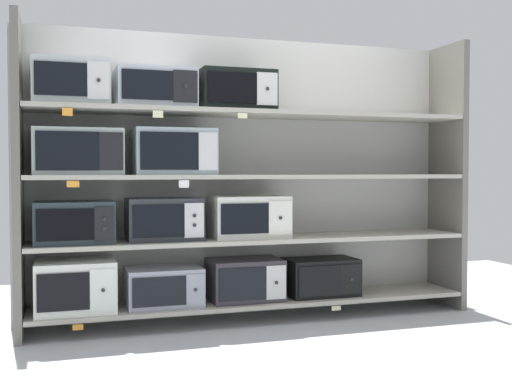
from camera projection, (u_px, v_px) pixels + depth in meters
ground at (309, 360)px, 3.56m from camera, size 7.14×6.00×0.02m
back_panel at (246, 176)px, 4.72m from camera, size 3.34×0.04×2.07m
upright_left at (18, 177)px, 3.99m from camera, size 0.05×0.47×2.07m
upright_right at (447, 176)px, 4.96m from camera, size 0.05×0.47×2.07m
shelf_0 at (256, 301)px, 4.51m from camera, size 3.14×0.47×0.03m
microwave_0 at (75, 286)px, 4.12m from camera, size 0.51×0.43×0.34m
microwave_1 at (164, 286)px, 4.30m from camera, size 0.51×0.38×0.26m
microwave_2 at (245, 280)px, 4.47m from camera, size 0.51×0.37×0.30m
microwave_3 at (321, 277)px, 4.65m from camera, size 0.52×0.34×0.27m
price_tag_0 at (78, 327)px, 3.91m from camera, size 0.06×0.00×0.04m
price_tag_1 at (336, 308)px, 4.44m from camera, size 0.07×0.00×0.03m
shelf_1 at (256, 239)px, 4.49m from camera, size 3.14×0.47×0.03m
microwave_4 at (74, 222)px, 4.10m from camera, size 0.51×0.38×0.28m
microwave_5 at (164, 219)px, 4.28m from camera, size 0.50×0.34×0.29m
microwave_6 at (249, 217)px, 4.47m from camera, size 0.54×0.35×0.30m
shelf_2 at (256, 177)px, 4.48m from camera, size 3.14×0.47×0.03m
microwave_7 at (78, 152)px, 4.10m from camera, size 0.56×0.42×0.30m
microwave_8 at (173, 152)px, 4.29m from camera, size 0.54×0.42×0.31m
price_tag_2 at (73, 184)px, 3.87m from camera, size 0.07×0.00×0.04m
price_tag_3 at (184, 184)px, 4.08m from camera, size 0.07×0.00×0.05m
shelf_3 at (256, 114)px, 4.46m from camera, size 3.14×0.47×0.03m
microwave_9 at (71, 83)px, 4.07m from camera, size 0.48×0.40×0.30m
microwave_10 at (155, 89)px, 4.24m from camera, size 0.52×0.42×0.26m
microwave_11 at (235, 91)px, 4.41m from camera, size 0.52×0.39×0.28m
price_tag_4 at (67, 112)px, 3.85m from camera, size 0.06×0.00×0.05m
price_tag_5 at (158, 114)px, 4.02m from camera, size 0.07×0.00×0.05m
price_tag_6 at (242, 116)px, 4.19m from camera, size 0.07×0.00×0.04m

